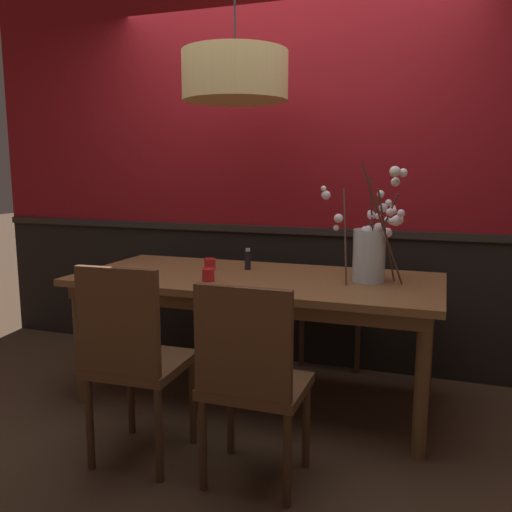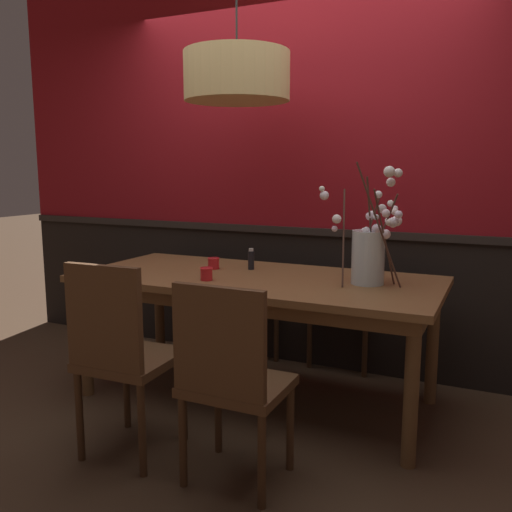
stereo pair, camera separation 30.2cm
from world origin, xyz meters
name	(u,v)px [view 2 (the right image)]	position (x,y,z in m)	size (l,w,h in m)	color
ground_plane	(256,398)	(0.00, 0.00, 0.00)	(24.00, 24.00, 0.00)	#422D1E
back_wall	(302,160)	(0.00, 0.76, 1.45)	(4.88, 0.14, 2.92)	black
dining_table	(256,289)	(0.00, 0.00, 0.69)	(2.13, 0.96, 0.76)	brown
chair_near_side_left	(121,350)	(-0.29, -0.88, 0.54)	(0.43, 0.44, 0.97)	#4C301C
chair_far_side_left	(264,281)	(-0.35, 0.89, 0.54)	(0.48, 0.46, 0.95)	#4C301C
chair_near_side_right	(230,375)	(0.29, -0.88, 0.52)	(0.44, 0.38, 0.92)	#4C301C
chair_far_side_right	(349,290)	(0.33, 0.88, 0.53)	(0.47, 0.43, 0.94)	#4C301C
vase_with_blossoms	(369,252)	(0.66, 0.06, 0.94)	(0.47, 0.45, 0.66)	silver
candle_holder_nearer_center	(206,274)	(-0.20, -0.23, 0.80)	(0.07, 0.07, 0.07)	red
candle_holder_nearer_edge	(214,263)	(-0.34, 0.10, 0.80)	(0.08, 0.08, 0.07)	red
condiment_bottle	(251,259)	(-0.12, 0.18, 0.83)	(0.04, 0.04, 0.13)	black
pendant_lamp	(237,77)	(-0.15, 0.05, 1.92)	(0.61, 0.61, 1.14)	tan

